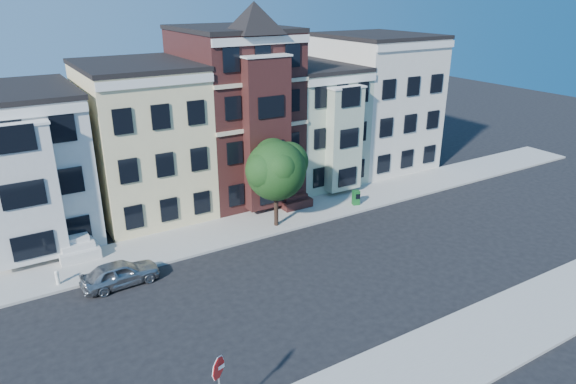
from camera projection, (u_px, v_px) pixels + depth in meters
ground at (352, 270)px, 28.71m from camera, size 120.00×120.00×0.00m
far_sidewalk at (279, 218)px, 35.04m from camera, size 60.00×4.00×0.15m
near_sidewalk at (466, 347)px, 22.33m from camera, size 60.00×4.00×0.15m
house_white at (14, 168)px, 31.31m from camera, size 8.00×9.00×9.00m
house_yellow at (142, 141)px, 35.02m from camera, size 7.00×9.00×10.00m
house_brown at (234, 115)px, 38.06m from camera, size 7.00×9.00×12.00m
house_green at (307, 124)px, 41.77m from camera, size 6.00×9.00×9.00m
house_cream at (374, 103)px, 44.81m from camera, size 8.00×9.00×11.00m
street_tree at (276, 174)px, 32.60m from camera, size 7.92×7.92×7.09m
parked_car at (120, 273)px, 27.01m from camera, size 4.07×1.78×1.37m
newspaper_box at (356, 198)px, 36.99m from camera, size 0.58×0.55×1.06m
fire_hydrant at (58, 279)px, 26.91m from camera, size 0.30×0.30×0.63m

